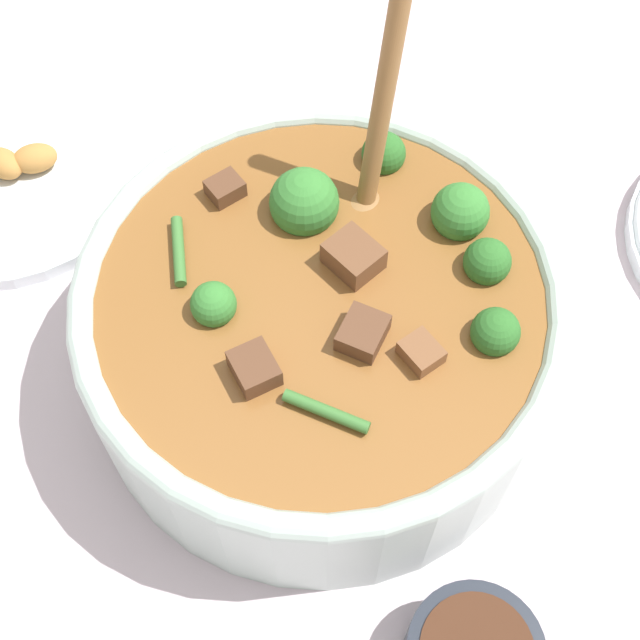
# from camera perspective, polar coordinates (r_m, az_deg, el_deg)

# --- Properties ---
(ground_plane) EXTENTS (4.00, 4.00, 0.00)m
(ground_plane) POSITION_cam_1_polar(r_m,az_deg,el_deg) (0.60, 0.00, -3.17)
(ground_plane) COLOR silver
(stew_bowl) EXTENTS (0.29, 0.29, 0.25)m
(stew_bowl) POSITION_cam_1_polar(r_m,az_deg,el_deg) (0.55, 0.07, -0.26)
(stew_bowl) COLOR #B2C6BC
(stew_bowl) RESTS_ON ground_plane
(food_plate) EXTENTS (0.23, 0.23, 0.04)m
(food_plate) POSITION_cam_1_polar(r_m,az_deg,el_deg) (0.73, -19.65, 9.48)
(food_plate) COLOR white
(food_plate) RESTS_ON ground_plane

